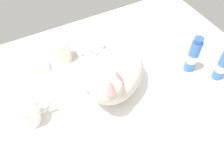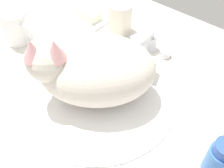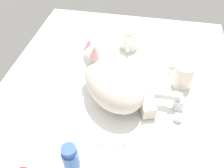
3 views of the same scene
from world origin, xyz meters
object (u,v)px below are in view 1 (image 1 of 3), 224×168
(toothpaste_bottle, at_px, (193,56))
(soap_bar, at_px, (40,66))
(faucet, at_px, (91,48))
(coffee_mug, at_px, (27,113))
(mouthwash_bottle, at_px, (222,65))
(rinse_cup, at_px, (62,50))
(cat, at_px, (114,75))

(toothpaste_bottle, bearing_deg, soap_bar, 153.20)
(faucet, relative_size, coffee_mug, 1.07)
(soap_bar, bearing_deg, toothpaste_bottle, -26.80)
(mouthwash_bottle, bearing_deg, toothpaste_bottle, 129.44)
(rinse_cup, bearing_deg, faucet, -11.84)
(soap_bar, height_order, mouthwash_bottle, mouthwash_bottle)
(cat, distance_m, rinse_cup, 0.25)
(toothpaste_bottle, xyz_separation_m, mouthwash_bottle, (0.06, -0.08, -0.01))
(cat, xyz_separation_m, rinse_cup, (-0.10, 0.23, -0.04))
(cat, bearing_deg, mouthwash_bottle, -18.58)
(cat, bearing_deg, rinse_cup, 113.86)
(faucet, xyz_separation_m, cat, (-0.01, -0.20, 0.06))
(faucet, height_order, mouthwash_bottle, mouthwash_bottle)
(coffee_mug, relative_size, soap_bar, 1.93)
(faucet, bearing_deg, rinse_cup, 168.16)
(rinse_cup, bearing_deg, soap_bar, -166.97)
(cat, relative_size, soap_bar, 4.90)
(rinse_cup, xyz_separation_m, toothpaste_bottle, (0.39, -0.27, 0.03))
(faucet, relative_size, cat, 0.42)
(cat, bearing_deg, soap_bar, 133.64)
(rinse_cup, bearing_deg, toothpaste_bottle, -34.36)
(faucet, xyz_separation_m, coffee_mug, (-0.30, -0.19, 0.02))
(faucet, distance_m, mouthwash_bottle, 0.47)
(rinse_cup, relative_size, toothpaste_bottle, 0.59)
(faucet, height_order, soap_bar, faucet)
(coffee_mug, distance_m, rinse_cup, 0.28)
(faucet, xyz_separation_m, mouthwash_bottle, (0.35, -0.32, 0.04))
(faucet, height_order, rinse_cup, rinse_cup)
(rinse_cup, relative_size, mouthwash_bottle, 0.64)
(rinse_cup, distance_m, mouthwash_bottle, 0.57)
(mouthwash_bottle, bearing_deg, cat, 161.42)
(coffee_mug, relative_size, toothpaste_bottle, 0.79)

